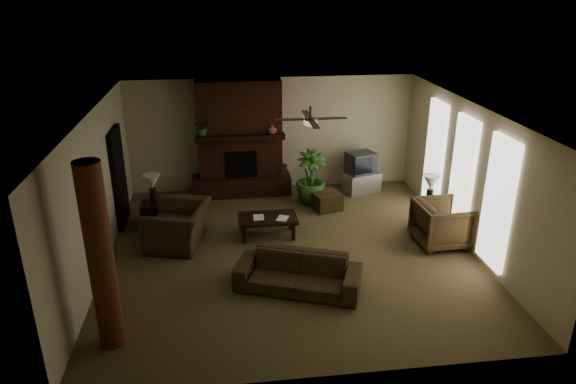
{
  "coord_description": "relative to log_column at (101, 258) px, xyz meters",
  "views": [
    {
      "loc": [
        -1.21,
        -8.92,
        4.91
      ],
      "look_at": [
        0.0,
        0.4,
        1.1
      ],
      "focal_mm": 32.45,
      "sensor_mm": 36.0,
      "label": 1
    }
  ],
  "objects": [
    {
      "name": "book_b",
      "position": [
        2.77,
        3.05,
        -0.82
      ],
      "size": [
        0.2,
        0.11,
        0.29
      ],
      "primitive_type": "imported",
      "rotation": [
        0.0,
        0.0,
        -0.41
      ],
      "color": "#999999",
      "rests_on": "coffee_table"
    },
    {
      "name": "book_a",
      "position": [
        2.27,
        3.1,
        -0.83
      ],
      "size": [
        0.22,
        0.03,
        0.29
      ],
      "primitive_type": "imported",
      "rotation": [
        0.0,
        0.0,
        -0.03
      ],
      "color": "#999999",
      "rests_on": "coffee_table"
    },
    {
      "name": "side_table_right",
      "position": [
        5.96,
        3.06,
        -1.12
      ],
      "size": [
        0.61,
        0.61,
        0.55
      ],
      "primitive_type": "cube",
      "rotation": [
        0.0,
        0.0,
        0.24
      ],
      "color": "black",
      "rests_on": "ground"
    },
    {
      "name": "armchair_right",
      "position": [
        5.97,
        2.33,
        -0.9
      ],
      "size": [
        0.96,
        1.02,
        1.0
      ],
      "primitive_type": "imported",
      "rotation": [
        0.0,
        0.0,
        1.62
      ],
      "color": "#42331C",
      "rests_on": "ground"
    },
    {
      "name": "fireplace",
      "position": [
        2.15,
        5.62,
        -0.24
      ],
      "size": [
        2.4,
        0.7,
        2.8
      ],
      "color": "#442112",
      "rests_on": "ground"
    },
    {
      "name": "floor_vase",
      "position": [
        3.11,
        5.55,
        -0.97
      ],
      "size": [
        0.34,
        0.34,
        0.77
      ],
      "color": "black",
      "rests_on": "ground"
    },
    {
      "name": "coffee_table",
      "position": [
        2.57,
        3.14,
        -1.03
      ],
      "size": [
        1.2,
        0.7,
        0.43
      ],
      "color": "black",
      "rests_on": "ground"
    },
    {
      "name": "sofa",
      "position": [
        2.9,
        1.08,
        -0.99
      ],
      "size": [
        2.2,
        1.33,
        0.83
      ],
      "primitive_type": "imported",
      "rotation": [
        0.0,
        0.0,
        -0.37
      ],
      "color": "#42331C",
      "rests_on": "ground"
    },
    {
      "name": "ceiling_fan",
      "position": [
        3.35,
        2.7,
        1.13
      ],
      "size": [
        1.35,
        1.35,
        0.37
      ],
      "color": "#2E1F14",
      "rests_on": "ceiling"
    },
    {
      "name": "lamp_left",
      "position": [
        0.23,
        3.85,
        -0.4
      ],
      "size": [
        0.44,
        0.44,
        0.65
      ],
      "color": "#2E1F14",
      "rests_on": "side_table_left"
    },
    {
      "name": "log_column",
      "position": [
        0.0,
        0.0,
        0.0
      ],
      "size": [
        0.36,
        0.36,
        2.8
      ],
      "primitive_type": "cylinder",
      "color": "brown",
      "rests_on": "ground"
    },
    {
      "name": "mantel_plant",
      "position": [
        1.28,
        5.43,
        0.32
      ],
      "size": [
        0.38,
        0.42,
        0.33
      ],
      "primitive_type": "imported",
      "rotation": [
        0.0,
        0.0,
        0.0
      ],
      "color": "#2F5923",
      "rests_on": "fireplace"
    },
    {
      "name": "armchair_left",
      "position": [
        0.77,
        3.0,
        -0.84
      ],
      "size": [
        1.11,
        1.44,
        1.12
      ],
      "primitive_type": "imported",
      "rotation": [
        0.0,
        0.0,
        -1.81
      ],
      "color": "#42331C",
      "rests_on": "ground"
    },
    {
      "name": "tv_stand",
      "position": [
        5.14,
        5.28,
        -1.15
      ],
      "size": [
        0.96,
        0.72,
        0.5
      ],
      "primitive_type": "cube",
      "rotation": [
        0.0,
        0.0,
        0.28
      ],
      "color": "silver",
      "rests_on": "ground"
    },
    {
      "name": "mantel_vase",
      "position": [
        2.91,
        5.39,
        0.27
      ],
      "size": [
        0.26,
        0.27,
        0.22
      ],
      "primitive_type": "imported",
      "rotation": [
        0.0,
        0.0,
        0.19
      ],
      "color": "brown",
      "rests_on": "fireplace"
    },
    {
      "name": "room_shell",
      "position": [
        2.95,
        2.4,
        0.0
      ],
      "size": [
        7.0,
        7.0,
        7.0
      ],
      "color": "brown",
      "rests_on": "ground"
    },
    {
      "name": "side_table_left",
      "position": [
        0.2,
        3.88,
        -1.12
      ],
      "size": [
        0.5,
        0.5,
        0.55
      ],
      "primitive_type": "cube",
      "rotation": [
        0.0,
        0.0,
        0.0
      ],
      "color": "black",
      "rests_on": "ground"
    },
    {
      "name": "doorway",
      "position": [
        -0.49,
        4.2,
        -0.35
      ],
      "size": [
        0.1,
        1.0,
        2.1
      ],
      "primitive_type": "cube",
      "color": "black",
      "rests_on": "ground"
    },
    {
      "name": "tv",
      "position": [
        5.09,
        5.31,
        -0.64
      ],
      "size": [
        0.78,
        0.71,
        0.52
      ],
      "color": "#353537",
      "rests_on": "tv_stand"
    },
    {
      "name": "floor_plant",
      "position": [
        3.75,
        4.76,
        -1.04
      ],
      "size": [
        0.86,
        1.34,
        0.71
      ],
      "primitive_type": "imported",
      "rotation": [
        0.0,
        0.0,
        0.12
      ],
      "color": "#2F5923",
      "rests_on": "ground"
    },
    {
      "name": "lamp_right",
      "position": [
        5.98,
        3.08,
        -0.4
      ],
      "size": [
        0.42,
        0.42,
        0.65
      ],
      "color": "#2E1F14",
      "rests_on": "side_table_right"
    },
    {
      "name": "windows",
      "position": [
        6.4,
        2.6,
        -0.05
      ],
      "size": [
        0.08,
        3.65,
        2.35
      ],
      "color": "white",
      "rests_on": "ground"
    },
    {
      "name": "ottoman",
      "position": [
        4.05,
        4.36,
        -1.2
      ],
      "size": [
        0.74,
        0.74,
        0.4
      ],
      "primitive_type": "cube",
      "rotation": [
        0.0,
        0.0,
        0.27
      ],
      "color": "#42331C",
      "rests_on": "ground"
    }
  ]
}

